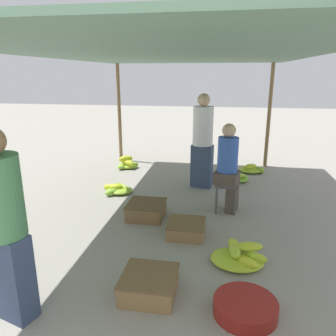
% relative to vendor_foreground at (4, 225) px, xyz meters
% --- Properties ---
extents(canopy_post_back_left, '(0.08, 0.08, 2.27)m').
position_rel_vendor_foreground_xyz_m(canopy_post_back_left, '(-0.72, 5.33, 0.27)').
color(canopy_post_back_left, olive).
rests_on(canopy_post_back_left, ground).
extents(canopy_post_back_right, '(0.08, 0.08, 2.27)m').
position_rel_vendor_foreground_xyz_m(canopy_post_back_right, '(2.71, 5.33, 0.27)').
color(canopy_post_back_right, olive).
rests_on(canopy_post_back_right, ground).
extents(canopy_tarp, '(3.82, 6.37, 0.04)m').
position_rel_vendor_foreground_xyz_m(canopy_tarp, '(0.99, 2.35, 1.42)').
color(canopy_tarp, '#567A60').
rests_on(canopy_tarp, canopy_post_front_left).
extents(vendor_foreground, '(0.44, 0.44, 1.67)m').
position_rel_vendor_foreground_xyz_m(vendor_foreground, '(0.00, 0.00, 0.00)').
color(vendor_foreground, '#384766').
rests_on(vendor_foreground, ground).
extents(stool, '(0.34, 0.34, 0.46)m').
position_rel_vendor_foreground_xyz_m(stool, '(1.81, 2.60, -0.50)').
color(stool, '#4C4C4C').
rests_on(stool, ground).
extents(vendor_seated, '(0.41, 0.41, 1.36)m').
position_rel_vendor_foreground_xyz_m(vendor_seated, '(1.83, 2.61, -0.15)').
color(vendor_seated, '#4C4238').
rests_on(vendor_seated, ground).
extents(basin_black, '(0.56, 0.56, 0.14)m').
position_rel_vendor_foreground_xyz_m(basin_black, '(1.98, 0.34, -0.80)').
color(basin_black, maroon).
rests_on(basin_black, ground).
extents(banana_pile_left_0, '(0.54, 0.50, 0.17)m').
position_rel_vendor_foreground_xyz_m(banana_pile_left_0, '(-0.08, 3.10, -0.80)').
color(banana_pile_left_0, '#9AC231').
rests_on(banana_pile_left_0, ground).
extents(banana_pile_left_1, '(0.49, 0.49, 0.29)m').
position_rel_vendor_foreground_xyz_m(banana_pile_left_1, '(-0.35, 4.65, -0.76)').
color(banana_pile_left_1, yellow).
rests_on(banana_pile_left_1, ground).
extents(banana_pile_right_1, '(0.44, 0.49, 0.18)m').
position_rel_vendor_foreground_xyz_m(banana_pile_right_1, '(2.04, 4.09, -0.79)').
color(banana_pile_right_1, '#80B735').
rests_on(banana_pile_right_1, ground).
extents(banana_pile_right_2, '(0.63, 0.57, 0.21)m').
position_rel_vendor_foreground_xyz_m(banana_pile_right_2, '(1.96, 1.16, -0.79)').
color(banana_pile_right_2, '#B1CB2C').
rests_on(banana_pile_right_2, ground).
extents(banana_pile_right_3, '(0.55, 0.43, 0.18)m').
position_rel_vendor_foreground_xyz_m(banana_pile_right_3, '(2.36, 4.79, -0.80)').
color(banana_pile_right_3, '#8EBD33').
rests_on(banana_pile_right_3, ground).
extents(crate_near, '(0.48, 0.48, 0.18)m').
position_rel_vendor_foreground_xyz_m(crate_near, '(1.30, 1.72, -0.77)').
color(crate_near, olive).
rests_on(crate_near, ground).
extents(crate_mid, '(0.52, 0.52, 0.22)m').
position_rel_vendor_foreground_xyz_m(crate_mid, '(1.09, 0.46, -0.76)').
color(crate_mid, olive).
rests_on(crate_mid, ground).
extents(crate_far, '(0.54, 0.54, 0.23)m').
position_rel_vendor_foreground_xyz_m(crate_far, '(0.66, 2.18, -0.75)').
color(crate_far, brown).
rests_on(crate_far, ground).
extents(shopper_walking_mid, '(0.43, 0.43, 1.72)m').
position_rel_vendor_foreground_xyz_m(shopper_walking_mid, '(1.36, 3.69, 0.02)').
color(shopper_walking_mid, '#384766').
rests_on(shopper_walking_mid, ground).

